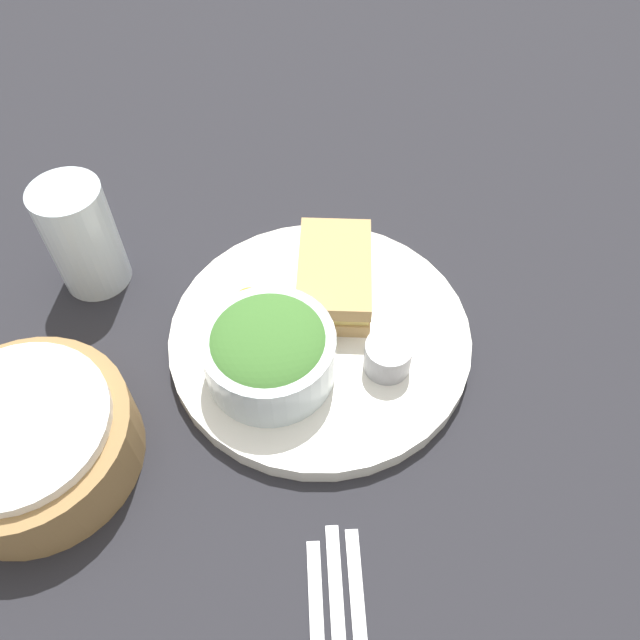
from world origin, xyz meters
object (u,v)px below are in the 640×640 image
object	(u,v)px
plate	(320,336)
sandwich	(334,276)
dressing_cup	(388,356)
drink_glass	(82,237)
salad_bowl	(269,351)
fork	(360,636)
bread_basket	(30,441)
spoon	(317,639)
knife	(339,637)

from	to	relation	value
plate	sandwich	world-z (taller)	sandwich
dressing_cup	drink_glass	distance (m)	0.37
salad_bowl	fork	xyz separation A→B (m)	(-0.26, -0.06, -0.06)
bread_basket	spoon	world-z (taller)	bread_basket
sandwich	knife	world-z (taller)	sandwich
drink_glass	sandwich	bearing A→B (deg)	-102.76
dressing_cup	knife	bearing A→B (deg)	162.61
knife	spoon	distance (m)	0.02
fork	knife	size ratio (longest dim) A/B	0.95
sandwich	bread_basket	size ratio (longest dim) A/B	0.72
sandwich	drink_glass	world-z (taller)	drink_glass
dressing_cup	drink_glass	xyz separation A→B (m)	(0.17, 0.33, 0.03)
plate	salad_bowl	world-z (taller)	salad_bowl
fork	drink_glass	bearing A→B (deg)	-145.67
dressing_cup	spoon	world-z (taller)	dressing_cup
sandwich	spoon	bearing A→B (deg)	171.70
drink_glass	bread_basket	world-z (taller)	drink_glass
sandwich	knife	size ratio (longest dim) A/B	0.78
drink_glass	bread_basket	distance (m)	0.24
dressing_cup	sandwich	bearing A→B (deg)	21.64
sandwich	spoon	size ratio (longest dim) A/B	0.91
dressing_cup	bread_basket	xyz separation A→B (m)	(-0.06, 0.35, -0.00)
salad_bowl	bread_basket	xyz separation A→B (m)	(-0.07, 0.23, -0.02)
bread_basket	spoon	bearing A→B (deg)	-126.29
salad_bowl	drink_glass	xyz separation A→B (m)	(0.17, 0.20, 0.01)
drink_glass	bread_basket	bearing A→B (deg)	173.35
drink_glass	fork	bearing A→B (deg)	-148.09
sandwich	salad_bowl	xyz separation A→B (m)	(-0.11, 0.08, 0.01)
bread_basket	knife	world-z (taller)	bread_basket
bread_basket	knife	distance (m)	0.34
plate	dressing_cup	size ratio (longest dim) A/B	6.73
dressing_cup	spoon	xyz separation A→B (m)	(-0.25, 0.10, -0.04)
plate	spoon	distance (m)	0.30
knife	spoon	xyz separation A→B (m)	(0.00, 0.02, 0.00)
spoon	salad_bowl	bearing A→B (deg)	-171.96
sandwich	salad_bowl	size ratio (longest dim) A/B	1.08
sandwich	fork	world-z (taller)	sandwich
plate	fork	distance (m)	0.30
spoon	plate	bearing A→B (deg)	176.61
bread_basket	fork	distance (m)	0.35
sandwich	spoon	world-z (taller)	sandwich
plate	dressing_cup	distance (m)	0.09
fork	spoon	size ratio (longest dim) A/B	1.11
bread_basket	salad_bowl	bearing A→B (deg)	-73.83
salad_bowl	dressing_cup	xyz separation A→B (m)	(-0.01, -0.12, -0.02)
salad_bowl	fork	world-z (taller)	salad_bowl
dressing_cup	drink_glass	size ratio (longest dim) A/B	0.36
sandwich	fork	bearing A→B (deg)	177.35
drink_glass	plate	bearing A→B (deg)	-115.18
drink_glass	bread_basket	xyz separation A→B (m)	(-0.24, 0.03, -0.03)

